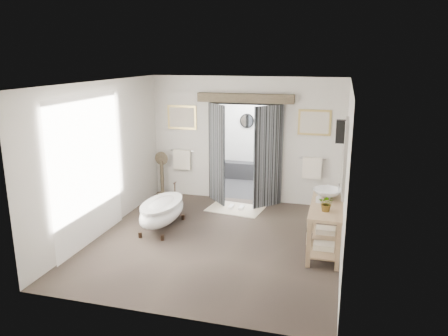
{
  "coord_description": "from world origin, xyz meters",
  "views": [
    {
      "loc": [
        2.14,
        -7.23,
        3.35
      ],
      "look_at": [
        0.0,
        0.6,
        1.25
      ],
      "focal_mm": 35.0,
      "sensor_mm": 36.0,
      "label": 1
    }
  ],
  "objects_px": {
    "rug": "(235,209)",
    "basin": "(327,194)",
    "vanity": "(324,223)",
    "clawfoot_tub": "(162,211)"
  },
  "relations": [
    {
      "from": "clawfoot_tub",
      "to": "rug",
      "type": "height_order",
      "value": "clawfoot_tub"
    },
    {
      "from": "rug",
      "to": "basin",
      "type": "xyz_separation_m",
      "value": [
        2.02,
        -1.31,
        0.93
      ]
    },
    {
      "from": "basin",
      "to": "vanity",
      "type": "bearing_deg",
      "value": -85.56
    },
    {
      "from": "rug",
      "to": "basin",
      "type": "bearing_deg",
      "value": -32.95
    },
    {
      "from": "vanity",
      "to": "basin",
      "type": "bearing_deg",
      "value": 87.91
    },
    {
      "from": "vanity",
      "to": "rug",
      "type": "xyz_separation_m",
      "value": [
        -2.01,
        1.65,
        -0.5
      ]
    },
    {
      "from": "vanity",
      "to": "basin",
      "type": "xyz_separation_m",
      "value": [
        0.01,
        0.34,
        0.43
      ]
    },
    {
      "from": "basin",
      "to": "clawfoot_tub",
      "type": "bearing_deg",
      "value": -170.54
    },
    {
      "from": "vanity",
      "to": "rug",
      "type": "height_order",
      "value": "vanity"
    },
    {
      "from": "vanity",
      "to": "clawfoot_tub",
      "type": "bearing_deg",
      "value": 176.76
    }
  ]
}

